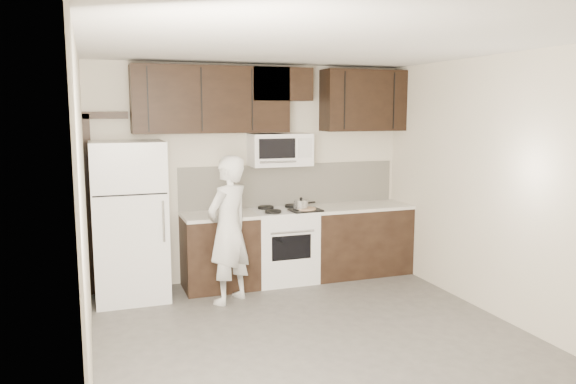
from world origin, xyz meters
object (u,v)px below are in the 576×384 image
refrigerator (130,221)px  stove (283,245)px  microwave (280,150)px  person (229,230)px

refrigerator → stove: bearing=1.5°
stove → refrigerator: refrigerator is taller
stove → microwave: 1.20m
person → microwave: bearing=-177.2°
stove → person: size_ratio=0.57×
microwave → person: microwave is taller
microwave → person: size_ratio=0.46×
refrigerator → person: size_ratio=1.09×
person → refrigerator: bearing=-61.2°
stove → refrigerator: 1.90m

